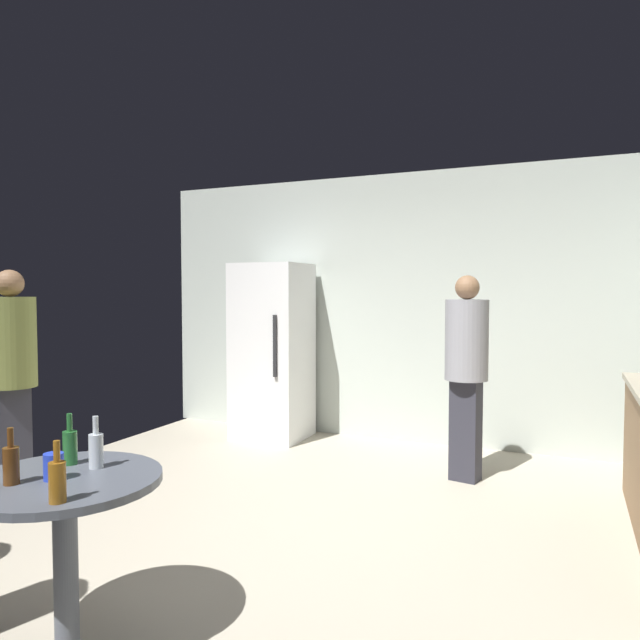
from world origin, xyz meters
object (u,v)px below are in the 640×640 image
refrigerator (272,351)px  plastic_cup_blue (54,467)px  person_in_olive_shirt (12,366)px  foreground_table (64,502)px  beer_bottle_brown (11,464)px  beer_bottle_amber (57,480)px  beer_bottle_clear (96,449)px  person_in_gray_shirt (466,361)px  beer_bottle_green (70,446)px

refrigerator → plastic_cup_blue: bearing=-76.2°
refrigerator → person_in_olive_shirt: bearing=-110.6°
foreground_table → plastic_cup_blue: size_ratio=7.27×
beer_bottle_brown → beer_bottle_amber: bearing=-12.8°
person_in_olive_shirt → beer_bottle_brown: bearing=-10.4°
beer_bottle_brown → person_in_olive_shirt: person_in_olive_shirt is taller
refrigerator → beer_bottle_clear: (0.91, -3.37, -0.08)m
beer_bottle_brown → person_in_gray_shirt: 3.33m
beer_bottle_green → person_in_olive_shirt: 1.94m
refrigerator → beer_bottle_clear: bearing=-74.8°
refrigerator → beer_bottle_clear: 3.49m
refrigerator → person_in_gray_shirt: 2.16m
refrigerator → foreground_table: size_ratio=2.25×
beer_bottle_clear → plastic_cup_blue: 0.20m
beer_bottle_green → person_in_gray_shirt: size_ratio=0.14×
beer_bottle_amber → beer_bottle_brown: size_ratio=1.00×
refrigerator → beer_bottle_brown: refrigerator is taller
beer_bottle_amber → person_in_olive_shirt: person_in_olive_shirt is taller
foreground_table → person_in_gray_shirt: person_in_gray_shirt is taller
beer_bottle_brown → beer_bottle_green: (0.00, 0.30, 0.00)m
beer_bottle_amber → beer_bottle_brown: same height
beer_bottle_brown → person_in_gray_shirt: (1.31, 3.06, 0.14)m
foreground_table → beer_bottle_clear: bearing=79.7°
foreground_table → beer_bottle_amber: bearing=-46.7°
beer_bottle_amber → beer_bottle_clear: 0.42m
refrigerator → foreground_table: 3.64m
beer_bottle_amber → person_in_gray_shirt: person_in_gray_shirt is taller
foreground_table → plastic_cup_blue: bearing=-107.2°
beer_bottle_brown → person_in_gray_shirt: bearing=66.9°
plastic_cup_blue → person_in_olive_shirt: (-1.75, 1.21, 0.19)m
beer_bottle_brown → plastic_cup_blue: bearing=44.6°
beer_bottle_amber → refrigerator: bearing=106.3°
foreground_table → plastic_cup_blue: (-0.01, -0.04, 0.16)m
beer_bottle_clear → beer_bottle_amber: bearing=-64.0°
beer_bottle_amber → person_in_gray_shirt: bearing=72.8°
plastic_cup_blue → refrigerator: bearing=103.8°
beer_bottle_green → refrigerator: bearing=102.8°
beer_bottle_brown → beer_bottle_clear: same height
plastic_cup_blue → person_in_olive_shirt: 2.14m
refrigerator → person_in_olive_shirt: refrigerator is taller
beer_bottle_amber → person_in_olive_shirt: (-1.98, 1.40, 0.16)m
refrigerator → beer_bottle_clear: refrigerator is taller
refrigerator → beer_bottle_amber: (1.10, -3.74, -0.08)m
beer_bottle_amber → person_in_olive_shirt: bearing=144.7°
person_in_gray_shirt → person_in_olive_shirt: bearing=-48.5°
foreground_table → beer_bottle_green: size_ratio=3.48×
refrigerator → plastic_cup_blue: 3.66m
foreground_table → plastic_cup_blue: plastic_cup_blue is taller
refrigerator → person_in_olive_shirt: (-0.88, -2.34, 0.08)m
refrigerator → person_in_gray_shirt: (2.07, -0.60, 0.06)m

